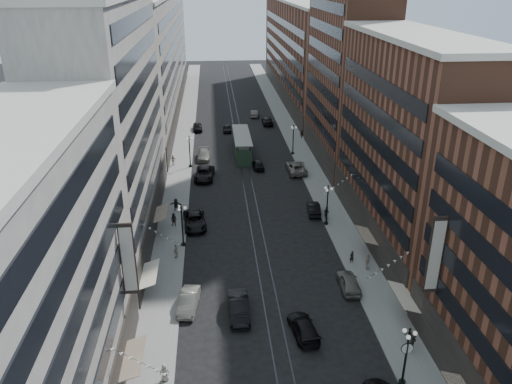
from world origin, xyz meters
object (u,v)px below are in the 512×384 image
object	(u,v)px
lamppost_sw_mid	(190,150)
pedestrian_3	(412,341)
car_7	(204,174)
pedestrian_7	(326,213)
lamppost_se_near	(406,354)
pedestrian_extra_0	(176,250)
car_12	(267,121)
car_5	(239,307)
pedestrian_8	(303,166)
car_10	(314,208)
car_11	(296,167)
streetcar	(242,145)
pedestrian_5	(176,205)
car_14	(254,114)
car_4	(349,282)
lamppost_sw_far	(182,224)
car_13	(227,128)
lamppost_se_mid	(293,138)
car_1	(189,301)
pedestrian_6	(173,160)
car_2	(195,221)
lamppost_se_far	(327,204)
pedestrian_4	(368,262)
car_8	(204,155)
pedestrian_9	(302,134)
pedestrian_1	(165,372)
car_extra_0	(258,164)
pedestrian_2	(174,220)
car_6	(303,327)

from	to	relation	value
lamppost_sw_mid	pedestrian_3	bearing A→B (deg)	-66.46
car_7	pedestrian_7	xyz separation A→B (m)	(16.36, -16.12, 0.15)
lamppost_se_near	pedestrian_extra_0	bearing A→B (deg)	131.90
car_12	pedestrian_7	world-z (taller)	pedestrian_7
car_5	pedestrian_8	xyz separation A→B (m)	(12.77, 37.03, 0.14)
car_10	lamppost_se_near	bearing A→B (deg)	97.40
car_5	pedestrian_3	distance (m)	15.95
car_11	lamppost_se_near	bearing A→B (deg)	89.73
car_5	car_12	bearing A→B (deg)	80.91
streetcar	pedestrian_7	size ratio (longest dim) A/B	7.63
car_10	pedestrian_5	size ratio (longest dim) A/B	2.53
lamppost_sw_mid	car_14	xyz separation A→B (m)	(13.70, 32.07, -2.34)
car_4	lamppost_sw_far	bearing A→B (deg)	-29.14
car_11	car_13	bearing A→B (deg)	-67.98
pedestrian_5	car_5	bearing A→B (deg)	-60.54
lamppost_se_mid	pedestrian_extra_0	size ratio (longest dim) A/B	3.06
car_5	pedestrian_5	distance (m)	24.85
car_1	car_4	distance (m)	16.65
car_4	pedestrian_6	world-z (taller)	pedestrian_6
lamppost_sw_mid	streetcar	size ratio (longest dim) A/B	0.41
car_2	pedestrian_extra_0	xyz separation A→B (m)	(-1.94, -7.86, 0.21)
lamppost_sw_far	lamppost_se_far	size ratio (longest dim) A/B	1.00
pedestrian_4	pedestrian_7	xyz separation A→B (m)	(-1.81, 12.68, -0.06)
car_8	car_10	xyz separation A→B (m)	(15.21, -23.52, -0.02)
lamppost_se_far	car_2	world-z (taller)	lamppost_se_far
pedestrian_5	pedestrian_9	xyz separation A→B (m)	(23.13, 31.66, -0.10)
car_1	pedestrian_1	distance (m)	9.74
pedestrian_3	car_extra_0	xyz separation A→B (m)	(-9.17, 45.75, -0.30)
pedestrian_3	pedestrian_7	world-z (taller)	pedestrian_3
car_13	pedestrian_5	size ratio (longest dim) A/B	2.28
pedestrian_3	car_11	distance (m)	43.54
car_10	car_14	distance (m)	51.63
pedestrian_3	car_10	world-z (taller)	pedestrian_3
car_5	pedestrian_2	world-z (taller)	pedestrian_2
car_4	car_13	size ratio (longest dim) A/B	1.14
car_4	car_11	size ratio (longest dim) A/B	0.76
lamppost_sw_far	lamppost_se_near	bearing A→B (deg)	-52.52
pedestrian_extra_0	pedestrian_3	bearing A→B (deg)	76.24
car_4	pedestrian_4	distance (m)	4.48
car_6	pedestrian_1	size ratio (longest dim) A/B	3.18
car_11	pedestrian_extra_0	world-z (taller)	pedestrian_extra_0
car_11	lamppost_se_mid	bearing A→B (deg)	-96.89
car_14	pedestrian_9	size ratio (longest dim) A/B	2.86
car_2	car_5	size ratio (longest dim) A/B	1.12
pedestrian_8	car_extra_0	world-z (taller)	pedestrian_8
lamppost_sw_far	pedestrian_7	distance (m)	19.68
car_1	car_4	xyz separation A→B (m)	(16.55, 1.85, 0.01)
car_14	pedestrian_6	world-z (taller)	pedestrian_6
lamppost_se_far	lamppost_se_mid	world-z (taller)	same
lamppost_sw_mid	car_1	size ratio (longest dim) A/B	1.15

